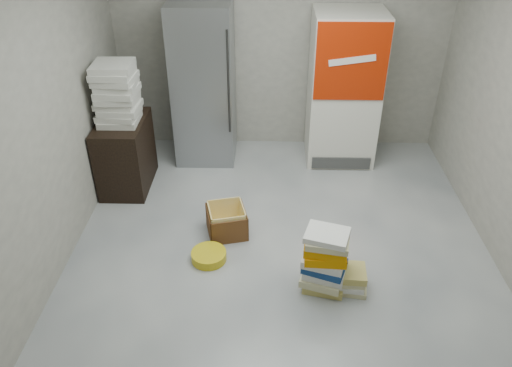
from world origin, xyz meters
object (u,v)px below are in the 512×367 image
Objects in this scene: steel_fridge at (204,84)px; coke_cooler at (344,89)px; wood_shelf at (126,154)px; phonebook_stack_main at (325,261)px; cardboard_box at (227,222)px.

coke_cooler is (1.65, -0.01, -0.05)m from steel_fridge.
phonebook_stack_main is at bearing -37.96° from wood_shelf.
phonebook_stack_main is at bearing -99.45° from coke_cooler.
wood_shelf is 1.77× the size of cardboard_box.
coke_cooler is at bearing 37.30° from cardboard_box.
cardboard_box is (-0.90, 0.76, -0.19)m from phonebook_stack_main.
steel_fridge is at bearing 129.96° from phonebook_stack_main.
coke_cooler is 2.46m from phonebook_stack_main.
cardboard_box is (0.36, -1.60, -0.83)m from steel_fridge.
steel_fridge is 1.06× the size of coke_cooler.
phonebook_stack_main is 1.19m from cardboard_box.
coke_cooler reaches higher than phonebook_stack_main.
phonebook_stack_main is (2.09, -1.63, -0.09)m from wood_shelf.
wood_shelf is 1.29× the size of phonebook_stack_main.
phonebook_stack_main is at bearing -61.93° from steel_fridge.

